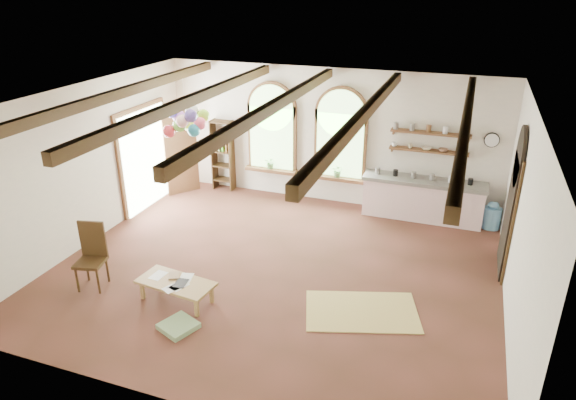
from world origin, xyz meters
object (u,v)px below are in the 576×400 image
at_px(balloon_cluster, 186,120).
at_px(kitchen_counter, 422,199).
at_px(side_chair, 92,269).
at_px(coffee_table, 176,284).

bearing_deg(balloon_cluster, kitchen_counter, 23.08).
height_order(side_chair, balloon_cluster, balloon_cluster).
bearing_deg(kitchen_counter, coffee_table, -126.77).
relative_size(kitchen_counter, side_chair, 2.27).
bearing_deg(side_chair, coffee_table, 3.41).
xyz_separation_m(side_chair, balloon_cluster, (0.43, 2.79, 2.01)).
bearing_deg(kitchen_counter, side_chair, -136.92).
relative_size(coffee_table, side_chair, 1.16).
xyz_separation_m(coffee_table, balloon_cluster, (-1.19, 2.70, 2.02)).
bearing_deg(balloon_cluster, coffee_table, -66.25).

